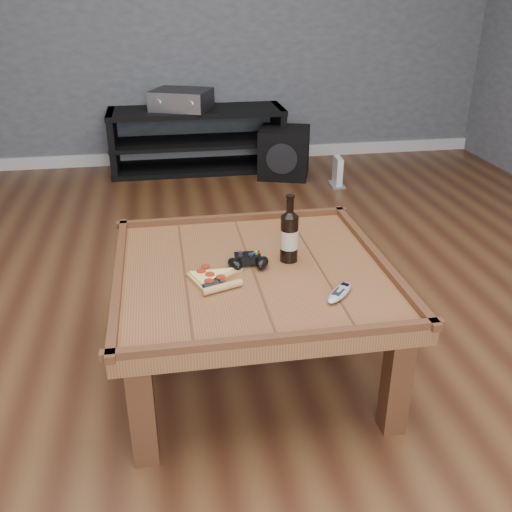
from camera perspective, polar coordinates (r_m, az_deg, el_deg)
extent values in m
plane|color=#3E1F11|center=(2.35, -0.34, -11.10)|extent=(6.00, 6.00, 0.00)
cube|color=silver|center=(5.04, -5.98, 9.94)|extent=(5.00, 0.02, 0.10)
cube|color=brown|center=(2.12, -0.36, -2.00)|extent=(1.00, 1.00, 0.06)
cube|color=#452012|center=(1.88, -11.31, -14.98)|extent=(0.08, 0.08, 0.39)
cube|color=#452012|center=(2.01, 13.85, -12.20)|extent=(0.08, 0.08, 0.39)
cube|color=#452012|center=(2.58, -11.14, -2.84)|extent=(0.08, 0.08, 0.39)
cube|color=#452012|center=(2.68, 7.07, -1.42)|extent=(0.08, 0.08, 0.39)
cube|color=#452012|center=(2.54, -2.15, 3.87)|extent=(1.03, 0.03, 0.03)
cube|color=#452012|center=(1.69, 2.33, -8.25)|extent=(1.03, 0.03, 0.03)
cube|color=#452012|center=(2.23, 12.04, -0.01)|extent=(0.03, 1.03, 0.03)
cube|color=#452012|center=(2.09, -13.60, -1.95)|extent=(0.03, 1.03, 0.03)
cube|color=black|center=(4.71, -5.99, 14.20)|extent=(1.40, 0.45, 0.04)
cube|color=black|center=(4.76, -5.86, 11.26)|extent=(1.40, 0.45, 0.03)
cube|color=black|center=(4.82, -5.74, 8.84)|extent=(1.40, 0.45, 0.04)
cube|color=black|center=(4.76, -14.07, 10.88)|extent=(0.05, 0.44, 0.50)
cube|color=black|center=(4.85, 2.22, 11.87)|extent=(0.05, 0.44, 0.50)
cylinder|color=black|center=(2.14, 3.34, 1.73)|extent=(0.07, 0.07, 0.18)
cone|color=black|center=(2.10, 3.41, 4.36)|extent=(0.07, 0.07, 0.03)
cylinder|color=black|center=(2.09, 3.43, 5.16)|extent=(0.03, 0.03, 0.06)
cylinder|color=black|center=(2.08, 3.46, 6.01)|extent=(0.03, 0.03, 0.01)
cylinder|color=#C2AF8C|center=(2.14, 3.34, 1.73)|extent=(0.07, 0.07, 0.07)
cube|color=black|center=(2.14, -0.85, -0.25)|extent=(0.10, 0.07, 0.03)
ellipsoid|color=black|center=(2.10, -2.14, -0.81)|extent=(0.07, 0.09, 0.04)
ellipsoid|color=black|center=(2.11, 0.64, -0.67)|extent=(0.07, 0.09, 0.04)
cylinder|color=black|center=(2.13, -1.58, 0.32)|extent=(0.02, 0.02, 0.01)
cylinder|color=black|center=(2.12, -0.52, 0.13)|extent=(0.02, 0.02, 0.01)
cylinder|color=yellow|center=(2.15, 0.00, 0.44)|extent=(0.01, 0.01, 0.01)
cylinder|color=red|center=(2.14, 0.28, 0.34)|extent=(0.01, 0.01, 0.01)
cylinder|color=#0C33CC|center=(2.14, -0.22, 0.32)|extent=(0.01, 0.01, 0.01)
cylinder|color=#0C9919|center=(2.13, 0.06, 0.22)|extent=(0.01, 0.01, 0.01)
cylinder|color=tan|center=(1.96, -3.40, -3.13)|extent=(0.15, 0.07, 0.03)
cylinder|color=maroon|center=(1.99, -4.72, -2.49)|extent=(0.03, 0.03, 0.00)
cylinder|color=maroon|center=(2.01, -3.55, -2.11)|extent=(0.03, 0.03, 0.00)
cylinder|color=maroon|center=(2.04, -4.63, -1.83)|extent=(0.03, 0.03, 0.00)
cylinder|color=maroon|center=(2.06, -5.50, -1.50)|extent=(0.03, 0.03, 0.00)
cylinder|color=maroon|center=(2.09, -5.08, -1.03)|extent=(0.03, 0.03, 0.00)
cube|color=black|center=(2.01, -4.65, -2.63)|extent=(0.09, 0.14, 0.02)
cube|color=black|center=(2.03, -4.86, -2.02)|extent=(0.06, 0.06, 0.00)
cube|color=black|center=(1.98, -4.45, -2.82)|extent=(0.06, 0.06, 0.00)
ellipsoid|color=#9AA0A7|center=(1.95, 8.36, -3.64)|extent=(0.14, 0.16, 0.02)
cube|color=black|center=(1.98, 8.90, -2.83)|extent=(0.03, 0.03, 0.00)
cube|color=black|center=(1.93, 8.22, -3.55)|extent=(0.06, 0.06, 0.00)
cube|color=black|center=(4.69, -7.44, 15.26)|extent=(0.54, 0.49, 0.15)
cube|color=#B8B9C2|center=(4.52, -8.24, 14.84)|extent=(0.40, 0.18, 0.15)
cylinder|color=#B8B9C2|center=(4.57, -9.85, 14.83)|extent=(0.06, 0.04, 0.06)
cylinder|color=#B8B9C2|center=(4.47, -6.67, 14.80)|extent=(0.06, 0.04, 0.06)
cube|color=black|center=(4.60, 2.83, 10.31)|extent=(0.48, 0.48, 0.38)
cylinder|color=black|center=(4.42, 2.59, 9.67)|extent=(0.23, 0.08, 0.24)
cube|color=slate|center=(4.44, 8.07, 7.08)|extent=(0.11, 0.18, 0.02)
cube|color=white|center=(4.41, 8.16, 8.45)|extent=(0.05, 0.16, 0.21)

